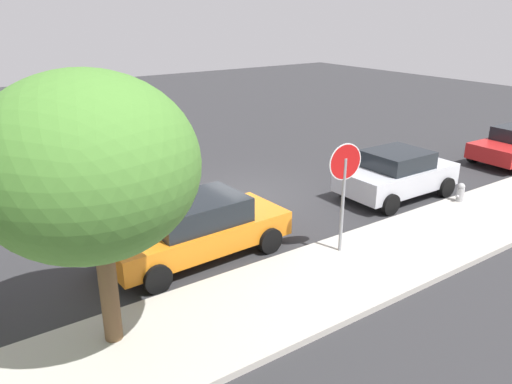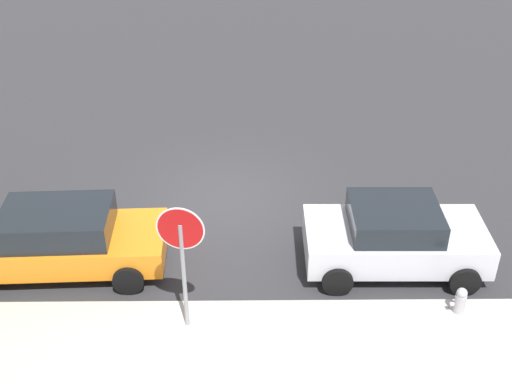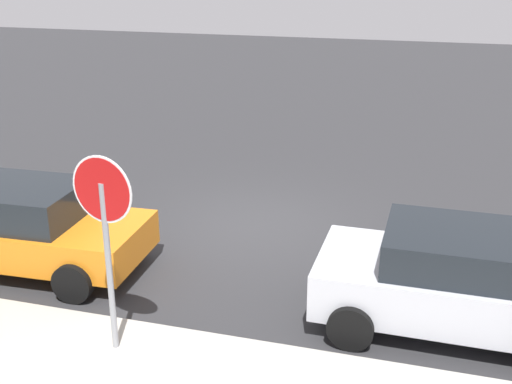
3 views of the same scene
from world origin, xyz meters
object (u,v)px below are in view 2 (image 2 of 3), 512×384
(fire_hydrant, at_px, (460,303))
(stop_sign, at_px, (182,248))
(parked_car_silver, at_px, (394,236))
(parked_car_orange, at_px, (59,239))

(fire_hydrant, bearing_deg, stop_sign, 3.27)
(parked_car_silver, bearing_deg, stop_sign, 24.47)
(parked_car_orange, xyz_separation_m, fire_hydrant, (-8.11, 1.64, -0.40))
(fire_hydrant, bearing_deg, parked_car_silver, -58.70)
(stop_sign, xyz_separation_m, parked_car_silver, (-4.27, -1.94, -1.19))
(parked_car_silver, height_order, fire_hydrant, parked_car_silver)
(stop_sign, bearing_deg, parked_car_orange, -34.37)
(parked_car_orange, bearing_deg, fire_hydrant, 168.58)
(stop_sign, xyz_separation_m, parked_car_orange, (2.83, -1.94, -1.20))
(parked_car_orange, bearing_deg, stop_sign, 145.63)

